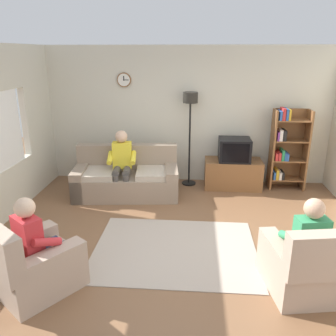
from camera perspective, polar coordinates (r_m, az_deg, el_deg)
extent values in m
plane|color=brown|center=(4.96, 2.16, -12.48)|extent=(12.00, 12.00, 0.00)
cube|color=beige|center=(7.01, 3.27, 8.66)|extent=(6.20, 0.12, 2.70)
cylinder|color=brown|center=(6.99, -7.31, 14.30)|extent=(0.28, 0.03, 0.28)
cylinder|color=white|center=(6.97, -7.33, 14.29)|extent=(0.24, 0.01, 0.24)
cube|color=black|center=(6.96, -7.36, 14.53)|extent=(0.02, 0.01, 0.09)
cube|color=black|center=(6.96, -7.01, 14.29)|extent=(0.11, 0.01, 0.01)
cube|color=beige|center=(7.12, -20.76, 8.06)|extent=(0.12, 1.10, 1.20)
cube|color=gray|center=(6.46, -6.91, -2.84)|extent=(1.97, 1.02, 0.42)
cube|color=gray|center=(6.66, -6.76, 1.91)|extent=(1.91, 0.39, 0.48)
cube|color=gray|center=(6.41, 0.56, -2.22)|extent=(0.30, 0.86, 0.56)
cube|color=gray|center=(6.58, -14.24, -2.25)|extent=(0.30, 0.86, 0.56)
cube|color=#BCAD99|center=(6.29, -2.51, -0.79)|extent=(0.66, 0.74, 0.10)
cube|color=#BCAD99|center=(6.40, -11.50, -0.83)|extent=(0.66, 0.74, 0.10)
cube|color=brown|center=(6.93, 10.69, -0.93)|extent=(1.10, 0.56, 0.56)
cube|color=black|center=(7.16, 10.50, -0.02)|extent=(1.10, 0.04, 0.03)
cube|color=black|center=(6.76, 10.95, 3.00)|extent=(0.60, 0.48, 0.44)
cube|color=black|center=(6.53, 11.17, 2.42)|extent=(0.50, 0.01, 0.36)
cube|color=brown|center=(6.95, 16.86, 2.92)|extent=(0.04, 0.36, 1.55)
cube|color=brown|center=(7.11, 21.90, 2.72)|extent=(0.04, 0.36, 1.55)
cube|color=brown|center=(7.18, 19.09, 3.20)|extent=(0.64, 0.02, 1.55)
cube|color=brown|center=(7.19, 18.92, -1.63)|extent=(0.60, 0.34, 0.02)
cube|color=#2D59A5|center=(7.09, 17.06, -1.00)|extent=(0.04, 0.28, 0.15)
cube|color=gold|center=(7.09, 17.49, -0.84)|extent=(0.05, 0.28, 0.19)
cube|color=silver|center=(7.11, 17.94, -1.02)|extent=(0.05, 0.28, 0.15)
cube|color=black|center=(7.13, 18.37, -1.04)|extent=(0.04, 0.28, 0.14)
cube|color=brown|center=(7.08, 19.24, 1.32)|extent=(0.60, 0.34, 0.02)
cube|color=red|center=(6.97, 17.40, 1.98)|extent=(0.05, 0.28, 0.14)
cube|color=red|center=(6.99, 17.87, 2.02)|extent=(0.05, 0.28, 0.16)
cube|color=#267F4C|center=(6.99, 18.35, 2.18)|extent=(0.05, 0.28, 0.20)
cube|color=#2D59A5|center=(7.01, 18.72, 1.98)|extent=(0.03, 0.28, 0.15)
cube|color=#2D59A5|center=(7.02, 19.04, 1.92)|extent=(0.04, 0.28, 0.14)
cube|color=brown|center=(6.98, 19.58, 4.35)|extent=(0.60, 0.34, 0.02)
cube|color=#72338C|center=(6.87, 17.65, 5.18)|extent=(0.03, 0.28, 0.17)
cube|color=silver|center=(6.88, 18.07, 5.32)|extent=(0.06, 0.28, 0.21)
cube|color=black|center=(6.90, 18.61, 5.25)|extent=(0.06, 0.28, 0.20)
cube|color=brown|center=(6.90, 19.93, 7.47)|extent=(0.60, 0.34, 0.02)
cube|color=#2D59A5|center=(6.80, 18.02, 8.37)|extent=(0.04, 0.28, 0.17)
cube|color=red|center=(6.81, 18.50, 8.53)|extent=(0.05, 0.28, 0.22)
cube|color=#2D59A5|center=(6.82, 18.98, 8.47)|extent=(0.04, 0.28, 0.21)
cube|color=gold|center=(6.84, 19.35, 8.41)|extent=(0.04, 0.28, 0.20)
cylinder|color=black|center=(7.07, 3.46, -2.50)|extent=(0.28, 0.28, 0.03)
cylinder|color=black|center=(6.82, 3.59, 4.06)|extent=(0.04, 0.04, 1.70)
cylinder|color=black|center=(6.65, 3.75, 11.59)|extent=(0.28, 0.28, 0.20)
cube|color=tan|center=(4.35, -20.82, -15.71)|extent=(1.15, 1.15, 0.40)
cube|color=tan|center=(4.54, -22.54, -13.12)|extent=(0.64, 0.76, 0.56)
cube|color=tan|center=(4.08, -18.63, -16.51)|extent=(0.64, 0.76, 0.56)
cube|color=tan|center=(4.35, 21.49, -15.73)|extent=(0.92, 0.96, 0.40)
cube|color=tan|center=(3.85, 24.68, -13.10)|extent=(0.82, 0.31, 0.50)
cube|color=tan|center=(4.21, 17.69, -15.23)|extent=(0.33, 0.82, 0.56)
cube|color=tan|center=(4.46, 25.08, -14.15)|extent=(0.33, 0.82, 0.56)
cube|color=#AD9E8E|center=(4.83, 1.16, -13.36)|extent=(2.20, 1.70, 0.01)
cube|color=yellow|center=(6.34, -7.60, 2.15)|extent=(0.36, 0.23, 0.48)
sphere|color=#D8AD8C|center=(6.24, -7.75, 5.20)|extent=(0.22, 0.22, 0.22)
cylinder|color=#4C4742|center=(6.22, -6.87, -0.46)|extent=(0.17, 0.39, 0.13)
cylinder|color=#4C4742|center=(6.24, -8.51, -0.47)|extent=(0.17, 0.39, 0.13)
cylinder|color=#4C4742|center=(6.14, -6.94, -3.51)|extent=(0.12, 0.12, 0.52)
cylinder|color=#4C4742|center=(6.17, -8.60, -3.51)|extent=(0.12, 0.12, 0.52)
cylinder|color=yellow|center=(6.23, -5.77, 1.73)|extent=(0.12, 0.34, 0.20)
cylinder|color=yellow|center=(6.28, -9.59, 1.69)|extent=(0.12, 0.34, 0.20)
cube|color=red|center=(4.10, -22.19, -10.59)|extent=(0.39, 0.37, 0.48)
sphere|color=beige|center=(3.95, -22.68, -6.09)|extent=(0.22, 0.22, 0.22)
cylinder|color=#2D334C|center=(4.35, -20.08, -12.15)|extent=(0.33, 0.38, 0.13)
cylinder|color=#2D334C|center=(4.21, -18.87, -13.09)|extent=(0.33, 0.38, 0.13)
cylinder|color=#2D334C|center=(4.54, -17.61, -13.75)|extent=(0.15, 0.15, 0.40)
cylinder|color=#2D334C|center=(4.40, -16.36, -14.70)|extent=(0.15, 0.15, 0.40)
cylinder|color=red|center=(4.31, -22.24, -9.38)|extent=(0.27, 0.32, 0.20)
cylinder|color=red|center=(3.97, -19.46, -11.51)|extent=(0.27, 0.32, 0.20)
cube|color=#338C59|center=(4.08, 22.56, -10.73)|extent=(0.37, 0.25, 0.48)
sphere|color=tan|center=(3.94, 23.12, -6.20)|extent=(0.22, 0.22, 0.22)
cylinder|color=#4C4742|center=(4.31, 19.93, -12.46)|extent=(0.19, 0.40, 0.13)
cylinder|color=#4C4742|center=(4.38, 22.13, -12.18)|extent=(0.19, 0.40, 0.13)
cylinder|color=#4C4742|center=(4.57, 18.65, -13.64)|extent=(0.13, 0.13, 0.40)
cylinder|color=#4C4742|center=(4.64, 20.75, -13.37)|extent=(0.13, 0.13, 0.40)
cylinder|color=#338C59|center=(4.08, 19.23, -10.62)|extent=(0.14, 0.34, 0.20)
cylinder|color=#338C59|center=(4.26, 24.48, -10.02)|extent=(0.14, 0.34, 0.20)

